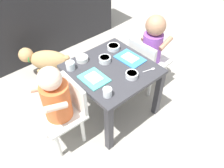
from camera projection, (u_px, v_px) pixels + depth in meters
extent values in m
plane|color=#9E998E|center=(112.00, 109.00, 1.94)|extent=(7.00, 7.00, 0.00)
cube|color=#232326|center=(31.00, 5.00, 2.25)|extent=(1.74, 0.39, 1.00)
cube|color=#333338|center=(112.00, 69.00, 1.64)|extent=(0.56, 0.57, 0.03)
cube|color=#333338|center=(109.00, 129.00, 1.53)|extent=(0.04, 0.04, 0.42)
cube|color=#333338|center=(158.00, 94.00, 1.77)|extent=(0.04, 0.04, 0.42)
cube|color=#333338|center=(67.00, 89.00, 1.81)|extent=(0.04, 0.04, 0.42)
cube|color=#333338|center=(114.00, 63.00, 2.05)|extent=(0.04, 0.04, 0.42)
cube|color=white|center=(60.00, 115.00, 1.54)|extent=(0.29, 0.29, 0.02)
cube|color=white|center=(74.00, 94.00, 1.52)|extent=(0.03, 0.27, 0.22)
cylinder|color=#D86633|center=(57.00, 101.00, 1.45)|extent=(0.18, 0.18, 0.26)
sphere|color=beige|center=(50.00, 79.00, 1.31)|extent=(0.14, 0.14, 0.14)
cylinder|color=white|center=(44.00, 126.00, 1.65)|extent=(0.03, 0.03, 0.26)
cylinder|color=white|center=(58.00, 145.00, 1.53)|extent=(0.03, 0.03, 0.26)
cylinder|color=white|center=(68.00, 112.00, 1.74)|extent=(0.03, 0.03, 0.26)
cylinder|color=white|center=(83.00, 129.00, 1.63)|extent=(0.03, 0.03, 0.26)
cylinder|color=beige|center=(40.00, 88.00, 1.44)|extent=(0.15, 0.05, 0.09)
cylinder|color=beige|center=(56.00, 107.00, 1.32)|extent=(0.15, 0.05, 0.09)
cube|color=white|center=(150.00, 61.00, 1.98)|extent=(0.29, 0.29, 0.02)
cube|color=white|center=(141.00, 56.00, 1.83)|extent=(0.04, 0.27, 0.22)
cylinder|color=purple|center=(152.00, 48.00, 1.88)|extent=(0.16, 0.16, 0.25)
sphere|color=#A87A5B|center=(156.00, 25.00, 1.75)|extent=(0.16, 0.16, 0.16)
cylinder|color=white|center=(164.00, 74.00, 2.07)|extent=(0.03, 0.03, 0.26)
cylinder|color=white|center=(147.00, 64.00, 2.17)|extent=(0.03, 0.03, 0.26)
cylinder|color=white|center=(150.00, 84.00, 1.97)|extent=(0.03, 0.03, 0.26)
cylinder|color=white|center=(133.00, 73.00, 2.07)|extent=(0.03, 0.03, 0.26)
cylinder|color=#A87A5B|center=(166.00, 43.00, 1.82)|extent=(0.15, 0.05, 0.09)
cylinder|color=#A87A5B|center=(148.00, 35.00, 1.91)|extent=(0.15, 0.05, 0.09)
ellipsoid|color=tan|center=(49.00, 60.00, 2.11)|extent=(0.36, 0.37, 0.20)
sphere|color=tan|center=(26.00, 55.00, 2.09)|extent=(0.13, 0.13, 0.13)
sphere|color=black|center=(21.00, 55.00, 2.09)|extent=(0.06, 0.06, 0.06)
torus|color=green|center=(30.00, 56.00, 2.10)|extent=(0.10, 0.10, 0.11)
sphere|color=tan|center=(67.00, 58.00, 2.07)|extent=(0.05, 0.05, 0.05)
cylinder|color=tan|center=(43.00, 68.00, 2.24)|extent=(0.04, 0.04, 0.11)
cylinder|color=tan|center=(40.00, 75.00, 2.18)|extent=(0.04, 0.04, 0.11)
cylinder|color=tan|center=(63.00, 69.00, 2.23)|extent=(0.04, 0.04, 0.11)
cylinder|color=tan|center=(61.00, 76.00, 2.16)|extent=(0.04, 0.04, 0.11)
cube|color=#4CC6BC|center=(94.00, 79.00, 1.54)|extent=(0.15, 0.19, 0.01)
cube|color=white|center=(94.00, 78.00, 1.54)|extent=(0.08, 0.10, 0.01)
cube|color=#388CD8|center=(130.00, 59.00, 1.70)|extent=(0.15, 0.21, 0.01)
cube|color=white|center=(130.00, 58.00, 1.70)|extent=(0.09, 0.12, 0.01)
cylinder|color=white|center=(70.00, 66.00, 1.60)|extent=(0.06, 0.06, 0.06)
cylinder|color=silver|center=(71.00, 68.00, 1.61)|extent=(0.05, 0.05, 0.02)
cylinder|color=white|center=(107.00, 92.00, 1.41)|extent=(0.06, 0.06, 0.06)
cylinder|color=silver|center=(107.00, 94.00, 1.42)|extent=(0.05, 0.05, 0.02)
cylinder|color=white|center=(105.00, 59.00, 1.67)|extent=(0.09, 0.09, 0.04)
cylinder|color=#B26633|center=(105.00, 58.00, 1.66)|extent=(0.07, 0.07, 0.01)
cylinder|color=white|center=(132.00, 75.00, 1.55)|extent=(0.09, 0.09, 0.04)
cylinder|color=#D84C33|center=(132.00, 73.00, 1.54)|extent=(0.07, 0.07, 0.01)
cylinder|color=white|center=(113.00, 47.00, 1.79)|extent=(0.10, 0.10, 0.03)
cylinder|color=#D84C33|center=(113.00, 46.00, 1.78)|extent=(0.08, 0.08, 0.01)
cylinder|color=white|center=(82.00, 59.00, 1.68)|extent=(0.09, 0.09, 0.03)
cylinder|color=#D84C33|center=(82.00, 57.00, 1.67)|extent=(0.07, 0.07, 0.01)
cylinder|color=silver|center=(147.00, 71.00, 1.60)|extent=(0.07, 0.03, 0.01)
ellipsoid|color=silver|center=(153.00, 69.00, 1.62)|extent=(0.03, 0.03, 0.01)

